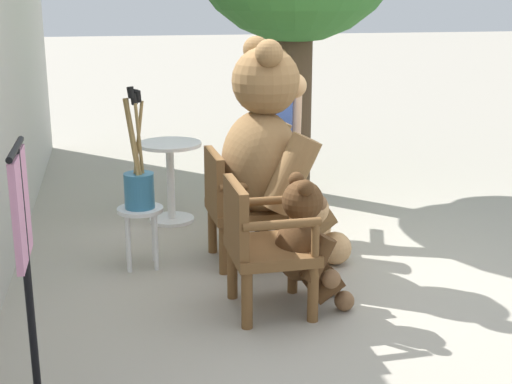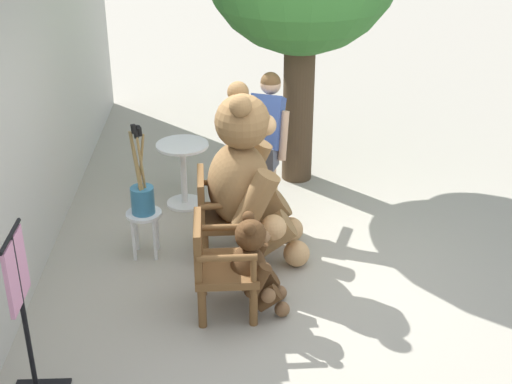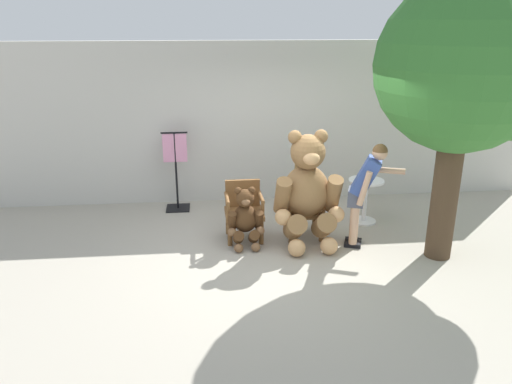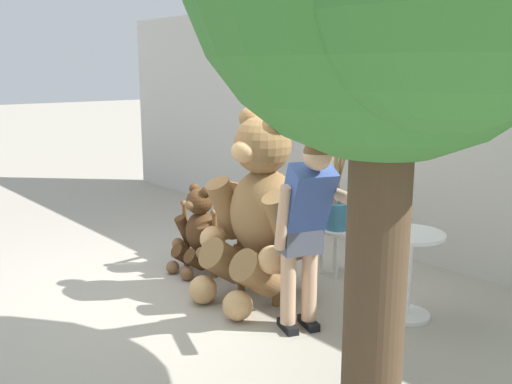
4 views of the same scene
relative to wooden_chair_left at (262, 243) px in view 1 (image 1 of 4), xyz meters
The scene contains 10 objects.
ground_plane 0.92m from the wooden_chair_left, 55.85° to the right, with size 60.00×60.00×0.00m, color #A8A091.
wooden_chair_left is the anchor object (origin of this frame).
wooden_chair_right 0.90m from the wooden_chair_left, ahead, with size 0.58×0.54×0.86m.
teddy_bear_large 1.01m from the wooden_chair_left, 16.81° to the right, with size 1.01×0.96×1.68m.
teddy_bear_small 0.29m from the wooden_chair_left, 89.53° to the right, with size 0.53×0.50×0.89m.
person_visitor 1.79m from the wooden_chair_left, 15.58° to the right, with size 0.84×0.48×1.54m.
white_stool 1.18m from the wooden_chair_left, 37.50° to the left, with size 0.34×0.34×0.46m.
brush_bucket 1.19m from the wooden_chair_left, 37.66° to the left, with size 0.22×0.22×0.90m.
round_side_table 2.03m from the wooden_chair_left, 11.32° to the left, with size 0.56×0.56×0.72m.
clothing_display_stand 1.69m from the wooden_chair_left, 129.08° to the left, with size 0.44×0.40×1.36m.
Camera 1 is at (-4.60, 1.56, 1.99)m, focal length 50.00 mm.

